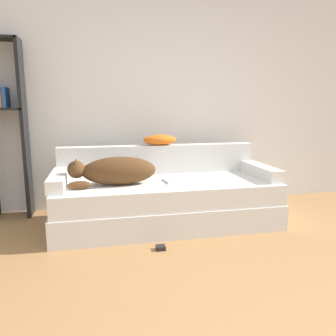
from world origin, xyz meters
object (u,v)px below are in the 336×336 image
object	(u,v)px
throw_pillow	(160,140)
power_adapter	(161,248)
dog	(115,171)
laptop	(179,180)
couch	(166,203)
bookshelf	(5,120)

from	to	relation	value
throw_pillow	power_adapter	bearing A→B (deg)	-100.82
dog	throw_pillow	distance (m)	0.76
dog	throw_pillow	xyz separation A→B (m)	(0.54, 0.48, 0.24)
laptop	throw_pillow	distance (m)	0.60
power_adapter	throw_pillow	bearing A→B (deg)	79.18
couch	power_adapter	distance (m)	0.68
couch	power_adapter	xyz separation A→B (m)	(-0.18, -0.62, -0.21)
couch	laptop	xyz separation A→B (m)	(0.13, -0.05, 0.24)
couch	power_adapter	bearing A→B (deg)	-106.11
couch	laptop	bearing A→B (deg)	-20.71
power_adapter	dog	bearing A→B (deg)	121.61
couch	bookshelf	xyz separation A→B (m)	(-1.63, 0.59, 0.84)
laptop	throw_pillow	xyz separation A→B (m)	(-0.11, 0.45, 0.37)
laptop	bookshelf	size ratio (longest dim) A/B	0.16
dog	couch	bearing A→B (deg)	8.10
couch	dog	bearing A→B (deg)	-171.90
couch	dog	world-z (taller)	dog
laptop	power_adapter	distance (m)	0.79
couch	bookshelf	distance (m)	1.92
couch	throw_pillow	size ratio (longest dim) A/B	5.98
couch	throw_pillow	xyz separation A→B (m)	(0.02, 0.40, 0.61)
dog	laptop	distance (m)	0.66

